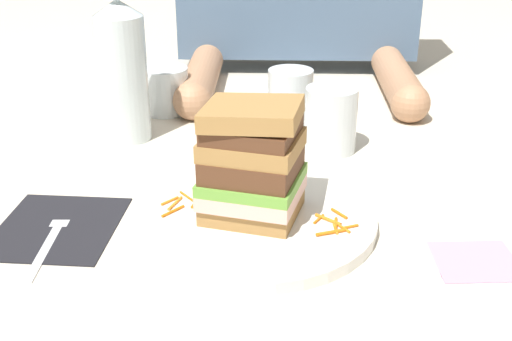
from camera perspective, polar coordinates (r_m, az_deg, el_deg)
The scene contains 25 objects.
ground_plane at distance 0.75m, azimuth -0.30°, elevation -4.69°, with size 3.00×3.00×0.00m, color beige.
main_plate at distance 0.75m, azimuth -0.07°, elevation -4.24°, with size 0.28×0.28×0.01m, color white.
sandwich at distance 0.72m, azimuth -0.09°, elevation 0.69°, with size 0.12×0.12×0.13m.
carrot_shred_0 at distance 0.78m, azimuth -7.47°, elevation -2.62°, with size 0.00×0.00×0.03m, color orange.
carrot_shred_1 at distance 0.77m, azimuth -7.02°, elevation -2.83°, with size 0.00×0.00×0.03m, color orange.
carrot_shred_2 at distance 0.76m, azimuth -7.14°, elevation -3.33°, with size 0.00×0.00×0.03m, color orange.
carrot_shred_3 at distance 0.77m, azimuth -4.92°, elevation -2.77°, with size 0.00×0.00×0.02m, color orange.
carrot_shred_4 at distance 0.78m, azimuth -5.93°, elevation -2.29°, with size 0.00×0.00×0.03m, color orange.
carrot_shred_5 at distance 0.77m, azimuth -5.31°, elevation -2.85°, with size 0.00×0.00×0.02m, color orange.
carrot_shred_6 at distance 0.73m, azimuth 5.46°, elevation -4.19°, with size 0.00×0.00×0.02m, color orange.
carrot_shred_7 at distance 0.72m, azimuth 7.58°, elevation -4.96°, with size 0.00×0.00×0.02m, color orange.
carrot_shred_8 at distance 0.74m, azimuth 7.24°, elevation -3.90°, with size 0.00×0.00×0.03m, color orange.
carrot_shred_9 at distance 0.72m, azimuth 6.93°, elevation -4.71°, with size 0.00×0.00×0.03m, color orange.
carrot_shred_10 at distance 0.73m, azimuth 6.26°, elevation -4.23°, with size 0.00×0.00×0.03m, color orange.
carrot_shred_11 at distance 0.72m, azimuth 8.11°, elevation -4.84°, with size 0.00×0.00×0.02m, color orange.
carrot_shred_12 at distance 0.72m, azimuth 6.89°, elevation -5.04°, with size 0.00×0.00×0.02m, color orange.
carrot_shred_13 at distance 0.71m, azimuth 6.48°, elevation -5.34°, with size 0.00×0.00×0.03m, color orange.
napkin_dark at distance 0.78m, azimuth -16.79°, elevation -4.67°, with size 0.13×0.15×0.00m, color black.
fork at distance 0.76m, azimuth -17.26°, elevation -5.29°, with size 0.02×0.17×0.00m.
knife at distance 0.76m, azimuth 13.58°, elevation -5.06°, with size 0.02×0.20×0.00m.
juice_glass at distance 0.94m, azimuth 6.48°, elevation 4.22°, with size 0.07×0.07×0.09m.
water_bottle at distance 0.98m, azimuth -11.48°, elevation 8.59°, with size 0.07×0.07×0.24m.
empty_tumbler_0 at distance 1.10m, azimuth -7.85°, elevation 6.90°, with size 0.08×0.08×0.07m, color silver.
empty_tumbler_1 at distance 1.03m, azimuth 2.99°, elevation 6.30°, with size 0.07×0.07×0.09m, color silver.
napkin_pink at distance 0.72m, azimuth 18.44°, elevation -7.41°, with size 0.09×0.08×0.00m, color pink.
Camera 1 is at (0.02, -0.66, 0.37)m, focal length 46.25 mm.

